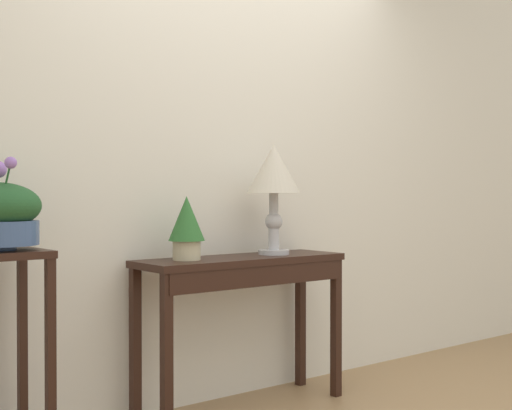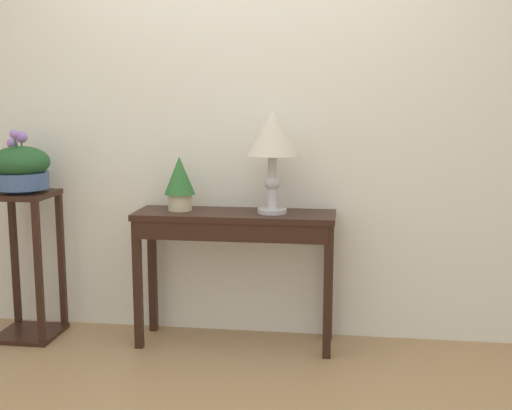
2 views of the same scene
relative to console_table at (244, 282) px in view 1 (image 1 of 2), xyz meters
The scene contains 4 objects.
back_wall_with_art 0.80m from the console_table, 88.00° to the left, with size 9.00×0.10×2.80m.
console_table is the anchor object (origin of this frame).
table_lamp 0.59m from the console_table, ahead, with size 0.29×0.29×0.58m.
potted_plant_on_console 0.44m from the console_table, behind, with size 0.18×0.18×0.31m.
Camera 1 is at (-2.17, -1.77, 1.09)m, focal length 48.90 mm.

